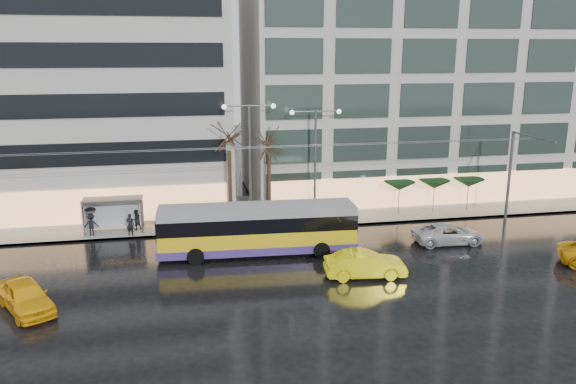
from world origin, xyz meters
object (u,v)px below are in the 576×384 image
object	(u,v)px
street_lamp_near	(250,147)
taxi_a	(26,296)
trolleybus	(258,231)
bus_shelter	(108,207)

from	to	relation	value
street_lamp_near	taxi_a	distance (m)	18.78
street_lamp_near	taxi_a	world-z (taller)	street_lamp_near
trolleybus	taxi_a	world-z (taller)	trolleybus
trolleybus	street_lamp_near	distance (m)	7.79
trolleybus	bus_shelter	xyz separation A→B (m)	(-10.03, 6.31, 0.36)
bus_shelter	trolleybus	bearing A→B (deg)	-32.18
trolleybus	bus_shelter	world-z (taller)	trolleybus
bus_shelter	taxi_a	world-z (taller)	bus_shelter
trolleybus	bus_shelter	bearing A→B (deg)	147.82
bus_shelter	taxi_a	xyz separation A→B (m)	(-2.75, -12.26, -1.17)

